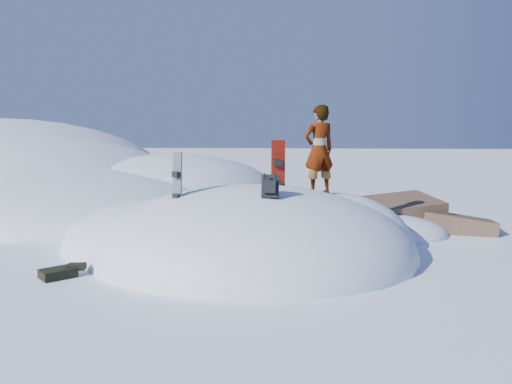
# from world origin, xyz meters

# --- Properties ---
(ground) EXTENTS (120.00, 120.00, 0.00)m
(ground) POSITION_xyz_m (0.00, 0.00, 0.00)
(ground) COLOR white
(ground) RESTS_ON ground
(snow_mound) EXTENTS (8.00, 6.00, 3.00)m
(snow_mound) POSITION_xyz_m (-0.17, 0.24, 0.00)
(snow_mound) COLOR white
(snow_mound) RESTS_ON ground
(snow_ridge) EXTENTS (21.50, 18.50, 6.40)m
(snow_ridge) POSITION_xyz_m (-10.43, 9.85, 0.00)
(snow_ridge) COLOR white
(snow_ridge) RESTS_ON ground
(rock_outcrop) EXTENTS (4.68, 4.41, 1.68)m
(rock_outcrop) POSITION_xyz_m (3.72, 3.01, 0.01)
(rock_outcrop) COLOR brown
(rock_outcrop) RESTS_ON ground
(snowboard_red) EXTENTS (0.31, 0.19, 1.66)m
(snowboard_red) POSITION_xyz_m (0.52, 0.58, 1.64)
(snowboard_red) COLOR #BA1A09
(snowboard_red) RESTS_ON snow_mound
(snowboard_dark) EXTENTS (0.26, 0.28, 1.50)m
(snowboard_dark) POSITION_xyz_m (-1.48, -0.58, 1.50)
(snowboard_dark) COLOR black
(snowboard_dark) RESTS_ON snow_mound
(backpack) EXTENTS (0.33, 0.41, 0.53)m
(backpack) POSITION_xyz_m (0.43, -1.01, 1.59)
(backpack) COLOR black
(backpack) RESTS_ON snow_mound
(gear_pile) EXTENTS (0.80, 0.71, 0.21)m
(gear_pile) POSITION_xyz_m (-3.33, -1.93, 0.10)
(gear_pile) COLOR black
(gear_pile) RESTS_ON ground
(person) EXTENTS (0.84, 0.73, 1.95)m
(person) POSITION_xyz_m (1.42, 0.56, 2.24)
(person) COLOR slate
(person) RESTS_ON snow_mound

